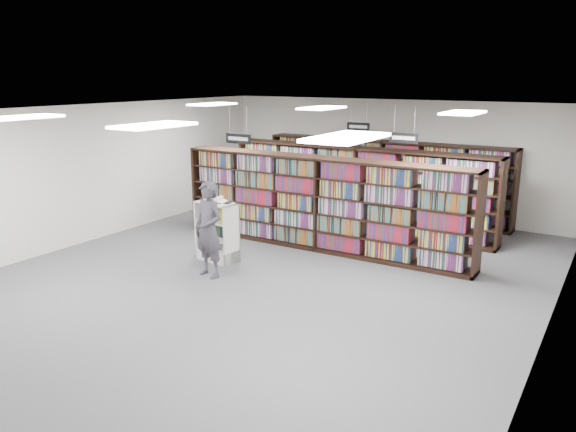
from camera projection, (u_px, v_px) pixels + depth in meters
The scene contains 20 objects.
floor at pixel (272, 274), 11.14m from camera, with size 12.00×12.00×0.00m, color #57575C.
ceiling at pixel (271, 111), 10.36m from camera, with size 10.00×12.00×0.10m, color white.
wall_back at pixel (389, 157), 15.70m from camera, with size 10.00×0.10×3.20m, color silver.
wall_left at pixel (95, 173), 13.29m from camera, with size 0.10×12.00×3.20m, color silver.
wall_right at pixel (557, 233), 8.21m from camera, with size 0.10×12.00×3.20m, color silver.
bookshelf_row_near at pixel (320, 204), 12.53m from camera, with size 7.00×0.60×2.10m.
bookshelf_row_mid at pixel (358, 189), 14.19m from camera, with size 7.00×0.60×2.10m.
bookshelf_row_far at pixel (384, 178), 15.59m from camera, with size 7.00×0.60×2.10m.
aisle_sign_left at pixel (238, 138), 12.11m from camera, with size 0.65×0.02×0.80m.
aisle_sign_right at pixel (404, 137), 12.24m from camera, with size 0.65×0.02×0.80m.
aisle_sign_center at pixel (358, 126), 14.90m from camera, with size 0.65×0.02×0.80m.
troffer_front_left at pixel (23, 117), 9.41m from camera, with size 0.60×1.20×0.04m, color white.
troffer_front_center at pixel (154, 125), 7.89m from camera, with size 0.60×1.20×0.04m, color white.
troffer_front_right at pixel (347, 138), 6.36m from camera, with size 0.60×1.20×0.04m, color white.
troffer_back_left at pixel (212, 104), 13.54m from camera, with size 0.60×1.20×0.04m, color white.
troffer_back_center at pixel (322, 108), 12.02m from camera, with size 0.60×1.20×0.04m, color white.
troffer_back_right at pixel (463, 113), 10.49m from camera, with size 0.60×1.20×0.04m, color white.
endcap_display at pixel (218, 240), 11.91m from camera, with size 0.96×0.58×1.27m.
open_book at pixel (219, 200), 11.71m from camera, with size 0.63×0.45×0.13m.
shopper at pixel (209, 230), 10.83m from camera, with size 0.69×0.45×1.89m, color #46434C.
Camera 1 is at (5.78, -8.79, 3.85)m, focal length 35.00 mm.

